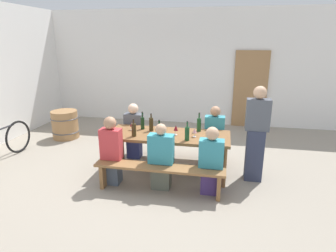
% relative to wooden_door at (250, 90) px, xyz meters
% --- Properties ---
extents(ground_plane, '(24.00, 24.00, 0.00)m').
position_rel_wooden_door_xyz_m(ground_plane, '(-1.64, -3.35, -1.05)').
color(ground_plane, gray).
extents(back_wall, '(14.00, 0.20, 3.20)m').
position_rel_wooden_door_xyz_m(back_wall, '(-1.64, 0.14, 0.55)').
color(back_wall, white).
rests_on(back_wall, ground).
extents(wooden_door, '(0.90, 0.06, 2.10)m').
position_rel_wooden_door_xyz_m(wooden_door, '(0.00, 0.00, 0.00)').
color(wooden_door, '#9E7247').
rests_on(wooden_door, ground).
extents(tasting_table, '(2.19, 0.85, 0.75)m').
position_rel_wooden_door_xyz_m(tasting_table, '(-1.64, -3.35, -0.37)').
color(tasting_table, brown).
rests_on(tasting_table, ground).
extents(bench_near, '(2.09, 0.30, 0.45)m').
position_rel_wooden_door_xyz_m(bench_near, '(-1.64, -4.08, -0.69)').
color(bench_near, olive).
rests_on(bench_near, ground).
extents(bench_far, '(2.09, 0.30, 0.45)m').
position_rel_wooden_door_xyz_m(bench_far, '(-1.64, -2.63, -0.69)').
color(bench_far, olive).
rests_on(bench_far, ground).
extents(wine_bottle_0, '(0.08, 0.08, 0.31)m').
position_rel_wooden_door_xyz_m(wine_bottle_0, '(-1.75, -3.57, -0.19)').
color(wine_bottle_0, '#143319').
rests_on(wine_bottle_0, tasting_table).
extents(wine_bottle_1, '(0.08, 0.08, 0.33)m').
position_rel_wooden_door_xyz_m(wine_bottle_1, '(-1.27, -3.62, -0.18)').
color(wine_bottle_1, '#194723').
rests_on(wine_bottle_1, tasting_table).
extents(wine_bottle_2, '(0.08, 0.08, 0.33)m').
position_rel_wooden_door_xyz_m(wine_bottle_2, '(-1.98, -3.23, -0.17)').
color(wine_bottle_2, '#332814').
rests_on(wine_bottle_2, tasting_table).
extents(wine_bottle_3, '(0.07, 0.07, 0.33)m').
position_rel_wooden_door_xyz_m(wine_bottle_3, '(-2.17, -3.15, -0.18)').
color(wine_bottle_3, '#143319').
rests_on(wine_bottle_3, tasting_table).
extents(wine_bottle_4, '(0.08, 0.08, 0.31)m').
position_rel_wooden_door_xyz_m(wine_bottle_4, '(-2.20, -3.59, -0.18)').
color(wine_bottle_4, '#332814').
rests_on(wine_bottle_4, tasting_table).
extents(wine_bottle_5, '(0.08, 0.08, 0.35)m').
position_rel_wooden_door_xyz_m(wine_bottle_5, '(-1.12, -3.08, -0.17)').
color(wine_bottle_5, '#194723').
rests_on(wine_bottle_5, tasting_table).
extents(wine_glass_0, '(0.08, 0.08, 0.18)m').
position_rel_wooden_door_xyz_m(wine_glass_0, '(-1.50, -3.38, -0.17)').
color(wine_glass_0, silver).
rests_on(wine_glass_0, tasting_table).
extents(wine_glass_1, '(0.08, 0.08, 0.15)m').
position_rel_wooden_door_xyz_m(wine_glass_1, '(-2.35, -3.25, -0.19)').
color(wine_glass_1, silver).
rests_on(wine_glass_1, tasting_table).
extents(wine_glass_2, '(0.08, 0.08, 0.15)m').
position_rel_wooden_door_xyz_m(wine_glass_2, '(-1.16, -3.41, -0.19)').
color(wine_glass_2, silver).
rests_on(wine_glass_2, tasting_table).
extents(seated_guest_near_0, '(0.34, 0.24, 1.18)m').
position_rel_wooden_door_xyz_m(seated_guest_near_0, '(-2.49, -3.93, -0.48)').
color(seated_guest_near_0, '#475261').
rests_on(seated_guest_near_0, ground).
extents(seated_guest_near_1, '(0.41, 0.24, 1.11)m').
position_rel_wooden_door_xyz_m(seated_guest_near_1, '(-1.64, -3.93, -0.53)').
color(seated_guest_near_1, '#54584B').
rests_on(seated_guest_near_1, ground).
extents(seated_guest_near_2, '(0.38, 0.24, 1.10)m').
position_rel_wooden_door_xyz_m(seated_guest_near_2, '(-0.84, -3.93, -0.53)').
color(seated_guest_near_2, '#44306F').
rests_on(seated_guest_near_2, ground).
extents(seated_guest_far_0, '(0.36, 0.24, 1.15)m').
position_rel_wooden_door_xyz_m(seated_guest_far_0, '(-2.47, -2.78, -0.50)').
color(seated_guest_far_0, navy).
rests_on(seated_guest_far_0, ground).
extents(seated_guest_far_1, '(0.38, 0.24, 1.17)m').
position_rel_wooden_door_xyz_m(seated_guest_far_1, '(-0.84, -2.78, -0.50)').
color(seated_guest_far_1, '#432750').
rests_on(seated_guest_far_1, ground).
extents(standing_host, '(0.39, 0.24, 1.65)m').
position_rel_wooden_door_xyz_m(standing_host, '(-0.13, -3.32, -0.24)').
color(standing_host, '#2F354D').
rests_on(standing_host, ground).
extents(wine_barrel, '(0.67, 0.67, 0.69)m').
position_rel_wooden_door_xyz_m(wine_barrel, '(-4.54, -1.92, -0.70)').
color(wine_barrel, '#9E7247').
rests_on(wine_barrel, ground).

